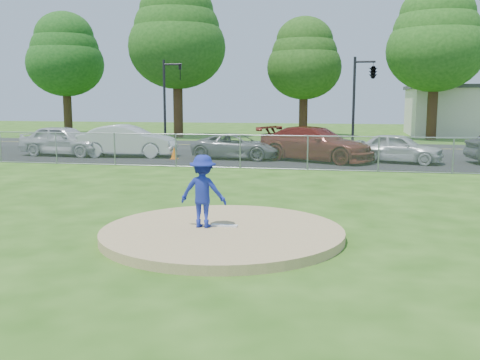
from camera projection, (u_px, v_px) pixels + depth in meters
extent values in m
plane|color=#245011|center=(279.00, 176.00, 21.63)|extent=(120.00, 120.00, 0.00)
cylinder|color=tan|center=(222.00, 233.00, 11.91)|extent=(5.40, 5.40, 0.20)
cube|color=white|center=(224.00, 226.00, 12.09)|extent=(0.60, 0.15, 0.04)
cube|color=gray|center=(285.00, 153.00, 23.45)|extent=(40.00, 0.06, 1.50)
cube|color=black|center=(294.00, 159.00, 27.93)|extent=(50.00, 8.00, 0.01)
cube|color=#232426|center=(306.00, 147.00, 35.20)|extent=(60.00, 7.00, 0.01)
cylinder|color=#352313|center=(68.00, 111.00, 47.90)|extent=(0.74, 0.74, 4.20)
ellipsoid|color=#144713|center=(65.00, 64.00, 47.29)|extent=(6.72, 6.72, 5.71)
ellipsoid|color=#144713|center=(65.00, 50.00, 47.11)|extent=(5.91, 5.91, 5.03)
ellipsoid|color=#144713|center=(64.00, 37.00, 46.94)|extent=(5.11, 5.11, 4.34)
cylinder|color=#3A2315|center=(178.00, 107.00, 43.77)|extent=(0.78, 0.78, 4.90)
ellipsoid|color=#1A4A13|center=(177.00, 47.00, 43.06)|extent=(7.84, 7.84, 6.66)
ellipsoid|color=#1A4A13|center=(177.00, 30.00, 42.85)|extent=(6.90, 6.90, 5.86)
ellipsoid|color=#1A4A13|center=(176.00, 12.00, 42.65)|extent=(5.96, 5.96, 5.06)
cylinder|color=#381F14|center=(303.00, 114.00, 44.81)|extent=(0.72, 0.72, 3.85)
ellipsoid|color=#1C4612|center=(304.00, 68.00, 44.25)|extent=(6.16, 6.16, 5.24)
ellipsoid|color=#1C4612|center=(304.00, 54.00, 44.09)|extent=(5.42, 5.42, 4.61)
ellipsoid|color=#1C4612|center=(304.00, 41.00, 43.93)|extent=(4.68, 4.68, 3.98)
cylinder|color=#382214|center=(432.00, 110.00, 40.87)|extent=(0.76, 0.76, 4.55)
ellipsoid|color=#1E5216|center=(435.00, 51.00, 40.21)|extent=(7.28, 7.28, 6.19)
ellipsoid|color=#1E5216|center=(436.00, 33.00, 40.02)|extent=(6.41, 6.41, 5.45)
ellipsoid|color=#1E5216|center=(437.00, 16.00, 39.84)|extent=(5.53, 5.53, 4.70)
cylinder|color=black|center=(165.00, 104.00, 34.60)|extent=(0.16, 0.16, 5.60)
cylinder|color=black|center=(173.00, 64.00, 34.11)|extent=(1.20, 0.12, 0.12)
imported|color=black|center=(180.00, 72.00, 34.09)|extent=(0.16, 0.20, 1.00)
cylinder|color=black|center=(354.00, 104.00, 32.26)|extent=(0.16, 0.16, 5.60)
cylinder|color=black|center=(365.00, 62.00, 31.78)|extent=(1.20, 0.12, 0.12)
imported|color=black|center=(373.00, 70.00, 31.76)|extent=(0.53, 2.48, 1.00)
imported|color=navy|center=(203.00, 191.00, 11.94)|extent=(1.08, 0.65, 1.63)
cone|color=orange|center=(174.00, 153.00, 27.62)|extent=(0.35, 0.35, 0.67)
imported|color=silver|center=(64.00, 140.00, 29.36)|extent=(5.05, 2.41, 1.67)
imported|color=silver|center=(128.00, 141.00, 28.79)|extent=(5.33, 2.36, 1.70)
imported|color=slate|center=(237.00, 146.00, 27.76)|extent=(4.82, 2.51, 1.30)
imported|color=maroon|center=(316.00, 144.00, 26.71)|extent=(6.37, 4.58, 1.71)
imported|color=silver|center=(398.00, 148.00, 26.00)|extent=(4.51, 2.77, 1.44)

